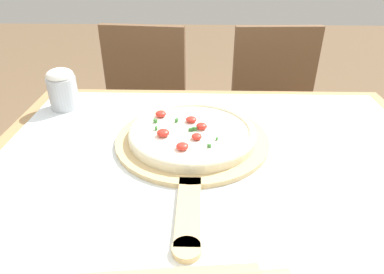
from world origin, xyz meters
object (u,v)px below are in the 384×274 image
(chair_right, at_px, (274,113))
(flour_cup, at_px, (62,88))
(pizza, at_px, (192,133))
(pizza_peel, at_px, (192,143))
(chair_left, at_px, (142,111))

(chair_right, bearing_deg, flour_cup, -149.04)
(pizza, xyz_separation_m, chair_right, (0.36, 0.69, -0.28))
(pizza_peel, xyz_separation_m, flour_cup, (-0.39, 0.21, 0.06))
(pizza_peel, distance_m, pizza, 0.03)
(pizza_peel, height_order, chair_right, chair_right)
(pizza_peel, relative_size, chair_right, 0.65)
(pizza_peel, relative_size, pizza, 1.80)
(chair_left, bearing_deg, chair_right, 6.18)
(chair_left, distance_m, flour_cup, 0.60)
(chair_left, xyz_separation_m, chair_right, (0.61, 0.00, 0.00))
(chair_right, relative_size, flour_cup, 7.17)
(chair_left, bearing_deg, pizza, -63.81)
(pizza, distance_m, chair_left, 0.78)
(chair_left, bearing_deg, flour_cup, -99.22)
(pizza, relative_size, chair_left, 0.36)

